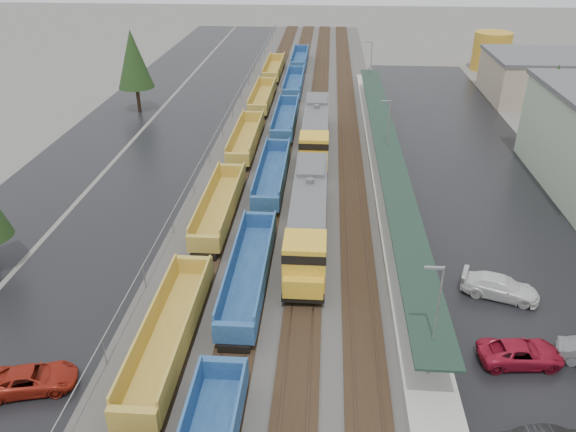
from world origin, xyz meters
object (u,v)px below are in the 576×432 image
at_px(storage_tank, 491,51).
at_px(parked_car_east_b, 521,353).
at_px(locomotive_trail, 316,131).
at_px(locomotive_lead, 308,217).
at_px(parked_car_east_c, 500,287).
at_px(well_string_yellow, 220,207).
at_px(well_string_blue, 273,175).
at_px(parked_car_west_c, 32,379).

relative_size(storage_tank, parked_car_east_b, 1.28).
bearing_deg(locomotive_trail, locomotive_lead, -90.00).
distance_m(locomotive_lead, parked_car_east_c, 15.38).
relative_size(locomotive_trail, well_string_yellow, 0.17).
relative_size(locomotive_trail, well_string_blue, 0.16).
bearing_deg(well_string_blue, parked_car_east_b, -54.52).
height_order(locomotive_lead, well_string_blue, locomotive_lead).
xyz_separation_m(storage_tank, parked_car_east_b, (-16.34, -75.95, -2.53)).
bearing_deg(locomotive_lead, well_string_yellow, 154.83).
distance_m(locomotive_trail, well_string_yellow, 19.05).
bearing_deg(well_string_yellow, storage_tank, 57.41).
relative_size(well_string_yellow, parked_car_west_c, 23.77).
distance_m(storage_tank, parked_car_east_c, 70.99).
height_order(locomotive_trail, storage_tank, storage_tank).
bearing_deg(parked_car_east_b, parked_car_west_c, 93.47).
relative_size(well_string_blue, storage_tank, 18.60).
xyz_separation_m(locomotive_lead, locomotive_trail, (0.00, 21.00, 0.00)).
xyz_separation_m(well_string_yellow, well_string_blue, (4.00, 7.31, -0.00)).
xyz_separation_m(locomotive_trail, well_string_yellow, (-8.00, -17.24, -1.22)).
relative_size(locomotive_trail, parked_car_east_c, 3.71).
distance_m(well_string_yellow, parked_car_east_c, 24.14).
bearing_deg(locomotive_lead, parked_car_west_c, -130.72).
xyz_separation_m(parked_car_west_c, parked_car_east_b, (28.35, 4.19, 0.01)).
relative_size(locomotive_lead, parked_car_east_b, 3.93).
bearing_deg(well_string_yellow, parked_car_east_b, -38.57).
xyz_separation_m(well_string_yellow, parked_car_west_c, (-7.01, -21.20, -0.48)).
distance_m(locomotive_lead, parked_car_west_c, 23.08).
bearing_deg(storage_tank, locomotive_lead, -115.33).
bearing_deg(locomotive_trail, parked_car_east_b, -68.73).
bearing_deg(locomotive_lead, parked_car_east_c, -24.99).
xyz_separation_m(locomotive_lead, storage_tank, (29.68, 62.70, 0.84)).
bearing_deg(well_string_blue, well_string_yellow, -118.69).
xyz_separation_m(locomotive_trail, well_string_blue, (-4.00, -9.93, -1.22)).
bearing_deg(parked_car_east_c, parked_car_west_c, 129.19).
bearing_deg(storage_tank, well_string_blue, -123.11).
distance_m(locomotive_lead, parked_car_east_b, 18.88).
height_order(parked_car_west_c, parked_car_east_c, parked_car_east_c).
bearing_deg(parked_car_east_c, locomotive_lead, 83.37).
xyz_separation_m(parked_car_west_c, parked_car_east_c, (28.88, 10.98, 0.08)).
distance_m(well_string_blue, storage_tank, 61.68).
bearing_deg(locomotive_lead, storage_tank, 64.67).
height_order(well_string_yellow, parked_car_east_c, well_string_yellow).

